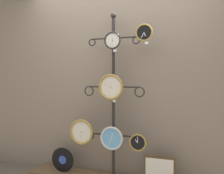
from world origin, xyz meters
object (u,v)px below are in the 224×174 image
at_px(clock_bottom_right, 138,143).
at_px(clock_bottom_center, 112,138).
at_px(clock_middle_center, 111,87).
at_px(display_stand, 113,128).
at_px(clock_bottom_left, 81,132).
at_px(picture_frame, 159,171).
at_px(vinyl_record, 63,160).
at_px(clock_top_center, 113,40).
at_px(clock_top_right, 144,33).

bearing_deg(clock_bottom_right, clock_bottom_center, -177.75).
distance_m(clock_middle_center, clock_bottom_right, 0.73).
height_order(display_stand, clock_bottom_left, display_stand).
bearing_deg(picture_frame, clock_middle_center, -177.38).
height_order(display_stand, clock_bottom_center, display_stand).
relative_size(clock_bottom_center, vinyl_record, 0.89).
bearing_deg(display_stand, clock_bottom_center, -79.80).
height_order(clock_bottom_left, picture_frame, clock_bottom_left).
distance_m(clock_top_center, clock_bottom_left, 1.21).
xyz_separation_m(clock_top_right, picture_frame, (0.18, 0.04, -1.59)).
relative_size(clock_middle_center, clock_bottom_right, 1.54).
relative_size(clock_middle_center, vinyl_record, 0.98).
bearing_deg(vinyl_record, clock_top_right, -1.03).
height_order(clock_bottom_center, picture_frame, clock_bottom_center).
bearing_deg(clock_top_right, picture_frame, 13.89).
distance_m(clock_top_right, vinyl_record, 1.93).
distance_m(display_stand, clock_bottom_right, 0.38).
xyz_separation_m(clock_bottom_right, picture_frame, (0.25, 0.04, -0.32)).
bearing_deg(clock_top_center, clock_middle_center, 166.18).
distance_m(clock_top_right, clock_middle_center, 0.75).
bearing_deg(clock_top_right, vinyl_record, 178.97).
height_order(display_stand, clock_bottom_right, display_stand).
bearing_deg(clock_middle_center, clock_top_right, -2.30).
bearing_deg(clock_top_right, clock_top_center, 178.47).
bearing_deg(clock_top_right, display_stand, 165.66).
relative_size(clock_top_center, vinyl_record, 0.65).
bearing_deg(vinyl_record, clock_bottom_center, -2.73).
height_order(clock_bottom_left, clock_bottom_center, clock_bottom_left).
bearing_deg(picture_frame, clock_bottom_right, -169.71).
xyz_separation_m(clock_top_center, clock_top_right, (0.39, -0.01, 0.07)).
height_order(clock_top_center, clock_bottom_left, clock_top_center).
bearing_deg(clock_bottom_right, vinyl_record, 178.83).
distance_m(clock_bottom_left, clock_bottom_right, 0.74).
bearing_deg(clock_bottom_right, clock_middle_center, 177.05).
relative_size(display_stand, clock_top_right, 10.44).
bearing_deg(display_stand, clock_top_right, -14.34).
relative_size(clock_bottom_left, clock_bottom_right, 1.60).
height_order(clock_middle_center, picture_frame, clock_middle_center).
relative_size(clock_bottom_left, vinyl_record, 1.02).
height_order(clock_top_center, clock_bottom_right, clock_top_center).
height_order(clock_bottom_left, clock_bottom_right, clock_bottom_left).
relative_size(clock_bottom_left, clock_bottom_center, 1.14).
bearing_deg(vinyl_record, clock_middle_center, -0.26).
bearing_deg(clock_bottom_left, clock_middle_center, -0.07).
xyz_separation_m(display_stand, clock_bottom_center, (0.02, -0.12, -0.10)).
bearing_deg(clock_bottom_left, clock_top_right, -1.21).
xyz_separation_m(clock_top_center, clock_bottom_left, (-0.42, 0.01, -1.13)).
xyz_separation_m(display_stand, clock_bottom_left, (-0.40, -0.09, -0.06)).
bearing_deg(picture_frame, vinyl_record, -178.92).
bearing_deg(vinyl_record, clock_top_center, -0.76).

